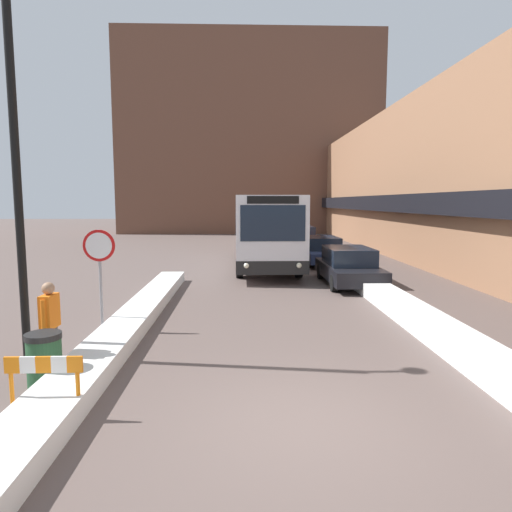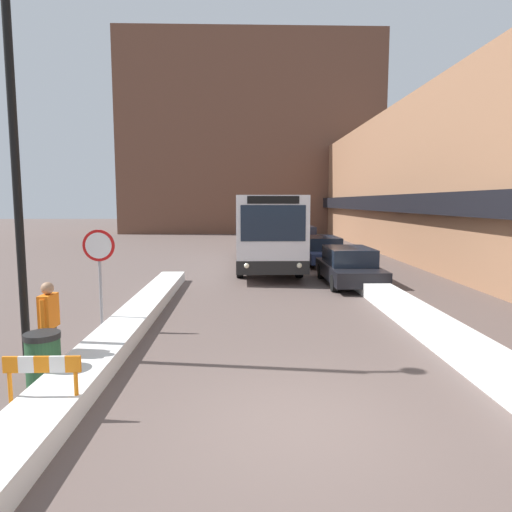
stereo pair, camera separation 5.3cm
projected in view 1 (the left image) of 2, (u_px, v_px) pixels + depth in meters
ground_plane at (304, 425)px, 6.41m from camera, size 160.00×160.00×0.00m
building_row_right at (405, 185)px, 30.06m from camera, size 5.50×60.00×8.47m
building_backdrop_far at (249, 138)px, 47.37m from camera, size 26.00×8.00×19.49m
snow_bank_left at (119, 335)px, 10.15m from camera, size 0.90×16.18×0.36m
snow_bank_right at (441, 332)px, 10.20m from camera, size 0.90×14.69×0.45m
city_bus at (265, 229)px, 22.21m from camera, size 2.74×11.39×3.38m
parked_car_front at (349, 266)px, 17.28m from camera, size 1.88×4.43×1.41m
parked_car_middle at (321, 250)px, 23.17m from camera, size 1.86×4.86×1.37m
parked_car_back at (301, 237)px, 30.95m from camera, size 1.86×4.57×1.48m
stop_sign at (99, 258)px, 10.88m from camera, size 0.76×0.08×2.47m
street_lamp at (28, 130)px, 8.67m from camera, size 1.46×0.36×7.35m
pedestrian at (50, 318)px, 8.34m from camera, size 0.23×0.54×1.67m
trash_bin at (44, 360)px, 7.64m from camera, size 0.59×0.59×0.95m
construction_barricade at (44, 375)px, 6.50m from camera, size 1.10×0.06×0.94m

